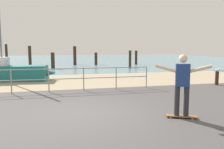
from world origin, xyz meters
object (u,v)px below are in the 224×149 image
(bollard_short, at_px, (217,78))
(seagull, at_px, (217,70))
(skateboarder, at_px, (182,81))
(skateboard, at_px, (181,116))
(sailboat, at_px, (11,72))

(bollard_short, distance_m, seagull, 0.43)
(bollard_short, height_order, seagull, seagull)
(skateboarder, distance_m, bollard_short, 6.61)
(skateboard, height_order, bollard_short, bollard_short)
(skateboarder, bearing_deg, skateboard, -20.56)
(sailboat, relative_size, skateboard, 6.63)
(skateboarder, relative_size, bollard_short, 2.31)
(skateboard, bearing_deg, sailboat, 124.12)
(skateboard, distance_m, bollard_short, 6.59)
(skateboard, relative_size, bollard_short, 1.13)
(seagull, bearing_deg, skateboard, -136.72)
(sailboat, relative_size, bollard_short, 7.51)
(skateboard, height_order, seagull, seagull)
(sailboat, distance_m, bollard_short, 11.46)
(skateboard, distance_m, seagull, 6.63)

